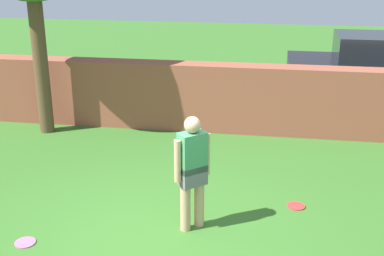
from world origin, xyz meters
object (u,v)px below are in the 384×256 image
Objects in this scene: person at (192,168)px; car at (377,71)px; frisbee_red at (296,206)px; frisbee_pink at (25,243)px.

person is 7.18m from car.
frisbee_red is 1.00× the size of frisbee_pink.
person is 2.41m from frisbee_pink.
car is at bearing 51.82° from frisbee_pink.
person is at bearing 61.42° from car.
frisbee_red is at bearing 24.00° from frisbee_pink.
frisbee_red is at bearing 169.36° from person.
frisbee_red is (1.44, 0.83, -0.89)m from person.
car is at bearing 69.92° from frisbee_red.
car is 5.89m from frisbee_red.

